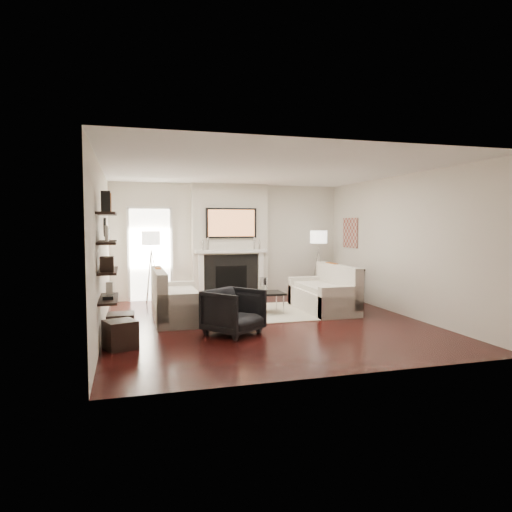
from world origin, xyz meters
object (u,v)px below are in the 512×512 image
object	(u,v)px
loveseat_right_base	(323,300)
armchair	(234,309)
lamp_right_shade	(319,237)
loveseat_left_base	(178,308)
ottoman_near	(121,326)
lamp_left_shade	(151,238)
coffee_table	(256,294)

from	to	relation	value
loveseat_right_base	armchair	xyz separation A→B (m)	(-2.20, -1.45, 0.19)
lamp_right_shade	loveseat_left_base	bearing A→B (deg)	-154.84
loveseat_left_base	ottoman_near	xyz separation A→B (m)	(-1.00, -1.26, -0.01)
lamp_left_shade	lamp_right_shade	world-z (taller)	same
loveseat_right_base	armchair	distance (m)	2.64
loveseat_right_base	loveseat_left_base	bearing A→B (deg)	-178.83
armchair	ottoman_near	world-z (taller)	armchair
loveseat_right_base	lamp_right_shade	distance (m)	2.11
loveseat_left_base	lamp_right_shade	world-z (taller)	lamp_right_shade
lamp_left_shade	coffee_table	bearing A→B (deg)	-42.97
coffee_table	ottoman_near	distance (m)	2.86
lamp_left_shade	ottoman_near	size ratio (longest dim) A/B	1.00
coffee_table	lamp_right_shade	bearing A→B (deg)	38.07
ottoman_near	armchair	bearing A→B (deg)	-4.19
armchair	loveseat_right_base	bearing A→B (deg)	-3.75
lamp_left_shade	loveseat_right_base	bearing A→B (deg)	-28.40
coffee_table	lamp_right_shade	size ratio (longest dim) A/B	2.75
coffee_table	armchair	distance (m)	1.67
loveseat_right_base	coffee_table	world-z (taller)	same
loveseat_left_base	lamp_left_shade	xyz separation A→B (m)	(-0.38, 1.85, 1.24)
loveseat_left_base	coffee_table	world-z (taller)	same
loveseat_left_base	lamp_left_shade	bearing A→B (deg)	101.53
loveseat_right_base	lamp_left_shade	bearing A→B (deg)	151.60
loveseat_right_base	armchair	bearing A→B (deg)	-146.60
loveseat_left_base	armchair	bearing A→B (deg)	-62.15
loveseat_right_base	lamp_left_shade	size ratio (longest dim) A/B	4.50
loveseat_left_base	lamp_right_shade	bearing A→B (deg)	25.16
armchair	lamp_left_shade	size ratio (longest dim) A/B	1.99
armchair	lamp_left_shade	bearing A→B (deg)	71.79
lamp_right_shade	coffee_table	bearing A→B (deg)	-141.93
coffee_table	lamp_right_shade	xyz separation A→B (m)	(2.01, 1.57, 1.05)
armchair	ottoman_near	xyz separation A→B (m)	(-1.73, 0.13, -0.20)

